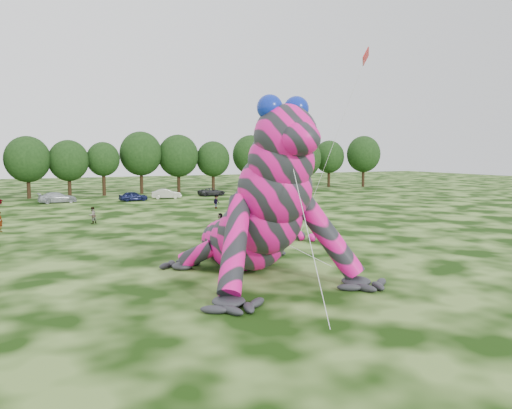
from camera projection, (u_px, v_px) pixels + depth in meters
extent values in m
plane|color=#16330A|center=(227.00, 275.00, 28.81)|extent=(240.00, 240.00, 0.00)
cube|color=red|center=(366.00, 56.00, 36.56)|extent=(1.29, 1.18, 1.17)
cylinder|color=silver|center=(330.00, 152.00, 38.48)|extent=(0.02, 0.02, 14.98)
cylinder|color=#382314|center=(298.00, 238.00, 40.39)|extent=(0.08, 0.08, 0.24)
imported|color=#B1B7BB|center=(57.00, 198.00, 69.34)|extent=(5.27, 2.59, 1.48)
imported|color=#151B49|center=(133.00, 196.00, 72.02)|extent=(4.17, 1.96, 1.38)
imported|color=beige|center=(167.00, 194.00, 75.57)|extent=(4.66, 2.42, 1.46)
imported|color=#292A2C|center=(212.00, 192.00, 80.73)|extent=(4.70, 2.62, 1.24)
imported|color=white|center=(287.00, 190.00, 82.71)|extent=(5.07, 2.23, 1.45)
imported|color=gray|center=(0.00, 222.00, 44.08)|extent=(0.76, 0.79, 1.83)
imported|color=gray|center=(220.00, 222.00, 44.61)|extent=(1.21, 1.54, 1.63)
imported|color=gray|center=(92.00, 215.00, 49.20)|extent=(1.02, 0.98, 1.66)
imported|color=gray|center=(259.00, 200.00, 65.35)|extent=(1.06, 0.71, 1.67)
imported|color=gray|center=(216.00, 201.00, 62.37)|extent=(1.31, 1.20, 1.77)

